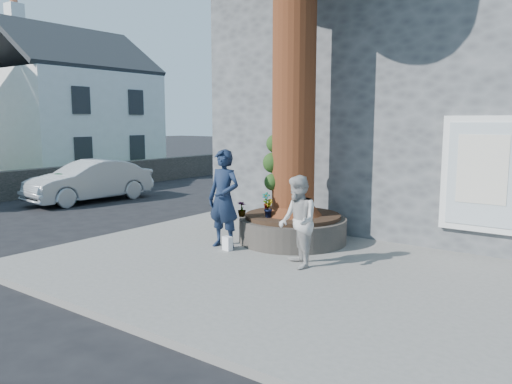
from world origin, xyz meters
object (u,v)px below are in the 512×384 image
Objects in this scene: man at (224,199)px; car_silver at (90,181)px; planter at (293,228)px; a_board_sign at (66,188)px; woman at (298,222)px.

man is 8.29m from car_silver.
man is (-0.89, -1.23, 0.71)m from planter.
a_board_sign is (-8.20, 1.70, -0.63)m from man.
man reaches higher than car_silver.
planter is at bearing 168.60° from woman.
man reaches higher than woman.
woman is 1.64× the size of a_board_sign.
planter is at bearing 52.34° from man.
a_board_sign is at bearing -147.30° from woman.
woman reaches higher than planter.
woman is at bearing -38.44° from a_board_sign.
woman reaches higher than car_silver.
man reaches higher than a_board_sign.
planter is 1.40× the size of woman.
car_silver is (-8.81, 1.20, 0.28)m from planter.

